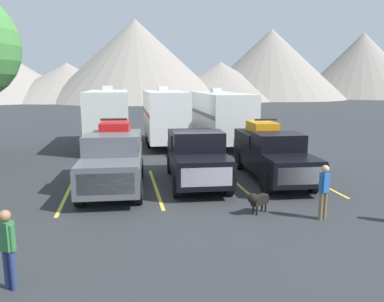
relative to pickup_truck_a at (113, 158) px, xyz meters
The scene contains 15 objects.
ground_plane 3.50m from the pickup_truck_a, 12.19° to the right, with size 240.00×240.00×0.00m, color #2D3033.
pickup_truck_a is the anchor object (origin of this frame).
pickup_truck_b 3.29m from the pickup_truck_a, ahead, with size 2.46×5.37×2.18m.
pickup_truck_c 6.55m from the pickup_truck_a, ahead, with size 2.42×6.00×2.46m.
lot_stripe_a 2.10m from the pickup_truck_a, behind, with size 0.12×5.50×0.01m, color gold.
lot_stripe_b 1.99m from the pickup_truck_a, ahead, with size 0.12×5.50×0.01m, color gold.
lot_stripe_c 5.01m from the pickup_truck_a, ahead, with size 0.12×5.50×0.01m, color gold.
lot_stripe_d 8.24m from the pickup_truck_a, ahead, with size 0.12×5.50×0.01m, color gold.
camper_trailer_a 9.45m from the pickup_truck_a, 92.76° to the left, with size 2.53×8.27×3.81m.
camper_trailer_b 9.86m from the pickup_truck_a, 71.68° to the left, with size 2.44×7.90×3.77m.
camper_trailer_c 11.25m from the pickup_truck_a, 53.56° to the left, with size 2.65×9.07×3.66m.
person_b 7.69m from the pickup_truck_a, 36.63° to the right, with size 0.35×0.26×1.66m.
person_c 7.18m from the pickup_truck_a, 105.52° to the right, with size 0.32×0.29×1.64m.
dog 5.85m from the pickup_truck_a, 40.99° to the right, with size 0.82×0.57×0.71m.
mountain_ridge 73.39m from the pickup_truck_a, 84.36° to the left, with size 151.91×48.21×17.17m.
Camera 1 is at (-2.88, -13.52, 4.06)m, focal length 34.66 mm.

